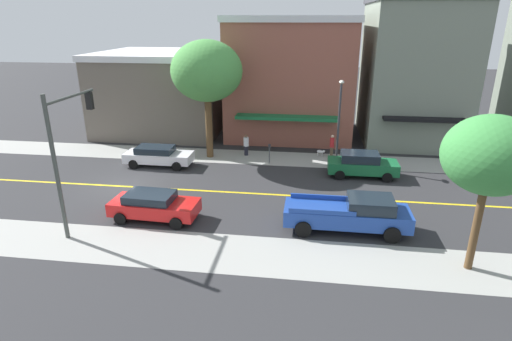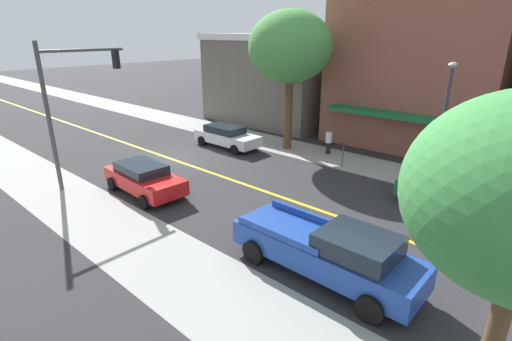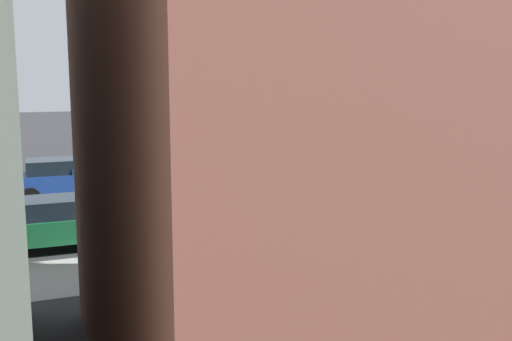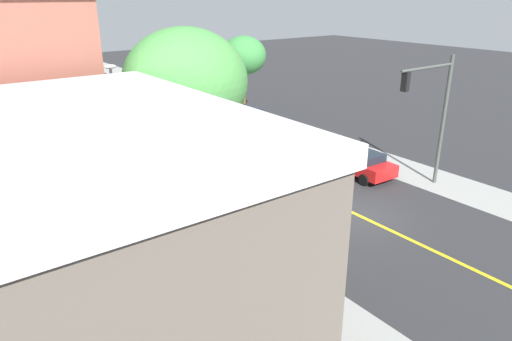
{
  "view_description": "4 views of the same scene",
  "coord_description": "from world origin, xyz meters",
  "px_view_note": "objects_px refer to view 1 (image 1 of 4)",
  "views": [
    {
      "loc": [
        22.63,
        11.57,
        9.95
      ],
      "look_at": [
        0.69,
        8.57,
        1.74
      ],
      "focal_mm": 28.99,
      "sensor_mm": 36.0,
      "label": 1
    },
    {
      "loc": [
        12.98,
        18.89,
        7.25
      ],
      "look_at": [
        1.02,
        8.09,
        1.43
      ],
      "focal_mm": 26.99,
      "sensor_mm": 36.0,
      "label": 2
    },
    {
      "loc": [
        -23.45,
        16.02,
        5.43
      ],
      "look_at": [
        0.35,
        6.58,
        1.36
      ],
      "focal_mm": 42.78,
      "sensor_mm": 36.0,
      "label": 3
    },
    {
      "loc": [
        -15.64,
        -12.93,
        9.82
      ],
      "look_at": [
        -2.03,
        5.28,
        1.08
      ],
      "focal_mm": 32.66,
      "sensor_mm": 36.0,
      "label": 4
    }
  ],
  "objects_px": {
    "street_tree_left_near": "(207,72)",
    "parking_meter": "(269,151)",
    "fire_hydrant": "(153,151)",
    "small_dog": "(321,152)",
    "green_sedan_left_curb": "(362,164)",
    "blue_pickup_truck": "(350,213)",
    "pedestrian_white_shirt": "(246,145)",
    "traffic_light_mast": "(66,141)",
    "red_sedan_right_curb": "(154,205)",
    "white_sedan_left_curb": "(158,155)",
    "street_tree_right_corner": "(491,156)",
    "pedestrian_red_shirt": "(332,145)",
    "street_lamp": "(339,113)"
  },
  "relations": [
    {
      "from": "white_sedan_left_curb",
      "to": "street_tree_left_near",
      "type": "bearing_deg",
      "value": 38.47
    },
    {
      "from": "parking_meter",
      "to": "pedestrian_red_shirt",
      "type": "distance_m",
      "value": 4.96
    },
    {
      "from": "pedestrian_red_shirt",
      "to": "small_dog",
      "type": "xyz_separation_m",
      "value": [
        -0.14,
        -0.8,
        -0.59
      ]
    },
    {
      "from": "street_tree_right_corner",
      "to": "red_sedan_right_curb",
      "type": "bearing_deg",
      "value": -99.95
    },
    {
      "from": "traffic_light_mast",
      "to": "pedestrian_red_shirt",
      "type": "bearing_deg",
      "value": -45.01
    },
    {
      "from": "red_sedan_right_curb",
      "to": "green_sedan_left_curb",
      "type": "bearing_deg",
      "value": 37.18
    },
    {
      "from": "blue_pickup_truck",
      "to": "pedestrian_white_shirt",
      "type": "bearing_deg",
      "value": 122.13
    },
    {
      "from": "parking_meter",
      "to": "pedestrian_white_shirt",
      "type": "bearing_deg",
      "value": -129.4
    },
    {
      "from": "pedestrian_white_shirt",
      "to": "green_sedan_left_curb",
      "type": "bearing_deg",
      "value": 151.29
    },
    {
      "from": "parking_meter",
      "to": "pedestrian_white_shirt",
      "type": "relative_size",
      "value": 0.88
    },
    {
      "from": "parking_meter",
      "to": "small_dog",
      "type": "relative_size",
      "value": 2.17
    },
    {
      "from": "street_tree_left_near",
      "to": "parking_meter",
      "type": "bearing_deg",
      "value": 79.07
    },
    {
      "from": "pedestrian_red_shirt",
      "to": "traffic_light_mast",
      "type": "bearing_deg",
      "value": 129.15
    },
    {
      "from": "parking_meter",
      "to": "traffic_light_mast",
      "type": "bearing_deg",
      "value": -37.75
    },
    {
      "from": "street_tree_right_corner",
      "to": "pedestrian_red_shirt",
      "type": "height_order",
      "value": "street_tree_right_corner"
    },
    {
      "from": "parking_meter",
      "to": "street_tree_right_corner",
      "type": "bearing_deg",
      "value": 38.64
    },
    {
      "from": "small_dog",
      "to": "street_tree_left_near",
      "type": "bearing_deg",
      "value": -143.19
    },
    {
      "from": "street_tree_left_near",
      "to": "traffic_light_mast",
      "type": "height_order",
      "value": "street_tree_left_near"
    },
    {
      "from": "parking_meter",
      "to": "white_sedan_left_curb",
      "type": "height_order",
      "value": "parking_meter"
    },
    {
      "from": "traffic_light_mast",
      "to": "red_sedan_right_curb",
      "type": "relative_size",
      "value": 1.5
    },
    {
      "from": "red_sedan_right_curb",
      "to": "small_dog",
      "type": "height_order",
      "value": "red_sedan_right_curb"
    },
    {
      "from": "blue_pickup_truck",
      "to": "pedestrian_red_shirt",
      "type": "xyz_separation_m",
      "value": [
        -11.57,
        -0.5,
        0.01
      ]
    },
    {
      "from": "street_lamp",
      "to": "white_sedan_left_curb",
      "type": "xyz_separation_m",
      "value": [
        2.19,
        -12.6,
        -2.98
      ]
    },
    {
      "from": "parking_meter",
      "to": "white_sedan_left_curb",
      "type": "bearing_deg",
      "value": -78.42
    },
    {
      "from": "parking_meter",
      "to": "blue_pickup_truck",
      "type": "xyz_separation_m",
      "value": [
        9.52,
        5.02,
        -0.02
      ]
    },
    {
      "from": "white_sedan_left_curb",
      "to": "small_dog",
      "type": "relative_size",
      "value": 7.23
    },
    {
      "from": "pedestrian_red_shirt",
      "to": "street_lamp",
      "type": "bearing_deg",
      "value": -174.63
    },
    {
      "from": "traffic_light_mast",
      "to": "red_sedan_right_curb",
      "type": "height_order",
      "value": "traffic_light_mast"
    },
    {
      "from": "street_tree_right_corner",
      "to": "traffic_light_mast",
      "type": "bearing_deg",
      "value": -93.94
    },
    {
      "from": "green_sedan_left_curb",
      "to": "blue_pickup_truck",
      "type": "relative_size",
      "value": 0.74
    },
    {
      "from": "fire_hydrant",
      "to": "green_sedan_left_curb",
      "type": "relative_size",
      "value": 0.18
    },
    {
      "from": "green_sedan_left_curb",
      "to": "blue_pickup_truck",
      "type": "bearing_deg",
      "value": -99.65
    },
    {
      "from": "street_tree_right_corner",
      "to": "blue_pickup_truck",
      "type": "bearing_deg",
      "value": -119.61
    },
    {
      "from": "blue_pickup_truck",
      "to": "fire_hydrant",
      "type": "bearing_deg",
      "value": 144.75
    },
    {
      "from": "small_dog",
      "to": "pedestrian_white_shirt",
      "type": "bearing_deg",
      "value": -146.14
    },
    {
      "from": "parking_meter",
      "to": "pedestrian_white_shirt",
      "type": "xyz_separation_m",
      "value": [
        -1.61,
        -1.95,
        -0.1
      ]
    },
    {
      "from": "parking_meter",
      "to": "green_sedan_left_curb",
      "type": "relative_size",
      "value": 0.31
    },
    {
      "from": "fire_hydrant",
      "to": "street_lamp",
      "type": "distance_m",
      "value": 14.12
    },
    {
      "from": "street_tree_left_near",
      "to": "fire_hydrant",
      "type": "relative_size",
      "value": 10.38
    },
    {
      "from": "parking_meter",
      "to": "pedestrian_red_shirt",
      "type": "relative_size",
      "value": 0.83
    },
    {
      "from": "red_sedan_right_curb",
      "to": "green_sedan_left_curb",
      "type": "xyz_separation_m",
      "value": [
        -7.86,
        11.4,
        0.07
      ]
    },
    {
      "from": "small_dog",
      "to": "green_sedan_left_curb",
      "type": "bearing_deg",
      "value": -28.38
    },
    {
      "from": "street_tree_left_near",
      "to": "red_sedan_right_curb",
      "type": "distance_m",
      "value": 11.92
    },
    {
      "from": "red_sedan_right_curb",
      "to": "white_sedan_left_curb",
      "type": "bearing_deg",
      "value": 111.48
    },
    {
      "from": "small_dog",
      "to": "pedestrian_red_shirt",
      "type": "bearing_deg",
      "value": 17.74
    },
    {
      "from": "green_sedan_left_curb",
      "to": "white_sedan_left_curb",
      "type": "height_order",
      "value": "green_sedan_left_curb"
    },
    {
      "from": "white_sedan_left_curb",
      "to": "pedestrian_red_shirt",
      "type": "relative_size",
      "value": 2.76
    },
    {
      "from": "street_lamp",
      "to": "white_sedan_left_curb",
      "type": "relative_size",
      "value": 1.25
    },
    {
      "from": "traffic_light_mast",
      "to": "street_tree_left_near",
      "type": "bearing_deg",
      "value": -18.01
    },
    {
      "from": "street_lamp",
      "to": "street_tree_left_near",
      "type": "bearing_deg",
      "value": -91.8
    }
  ]
}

